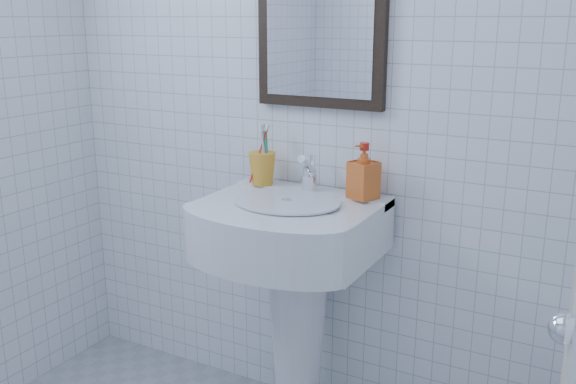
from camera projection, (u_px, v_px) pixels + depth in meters
The scene contains 6 objects.
wall_back at pixel (304, 103), 2.41m from camera, with size 2.20×0.02×2.50m, color white.
washbasin at pixel (295, 277), 2.36m from camera, with size 0.61×0.45×0.95m.
faucet at pixel (309, 176), 2.36m from camera, with size 0.06×0.13×0.15m.
toothbrush_cup at pixel (262, 168), 2.46m from camera, with size 0.10×0.10×0.13m, color gold, non-canonical shape.
soap_dispenser at pixel (364, 171), 2.26m from camera, with size 0.09×0.09×0.20m, color #CA4213.
wall_mirror at pixel (321, 20), 2.28m from camera, with size 0.50×0.04×0.62m.
Camera 1 is at (1.11, -0.95, 1.56)m, focal length 40.00 mm.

